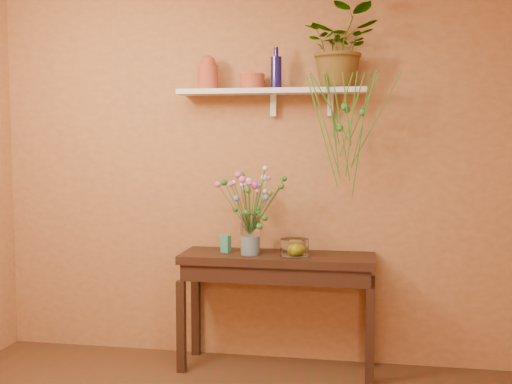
# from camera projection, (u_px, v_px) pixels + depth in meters

# --- Properties ---
(room) EXTENTS (4.04, 4.04, 2.70)m
(room) POSITION_uv_depth(u_px,v_px,m) (189.00, 199.00, 2.66)
(room) COLOR #502D1A
(room) RESTS_ON ground
(sideboard) EXTENTS (1.33, 0.43, 0.81)m
(sideboard) POSITION_uv_depth(u_px,v_px,m) (277.00, 271.00, 4.42)
(sideboard) COLOR #341D15
(sideboard) RESTS_ON ground
(wall_shelf) EXTENTS (1.30, 0.24, 0.19)m
(wall_shelf) POSITION_uv_depth(u_px,v_px,m) (273.00, 92.00, 4.44)
(wall_shelf) COLOR white
(wall_shelf) RESTS_ON room
(terracotta_jug) EXTENTS (0.18, 0.18, 0.23)m
(terracotta_jug) POSITION_uv_depth(u_px,v_px,m) (208.00, 73.00, 4.48)
(terracotta_jug) COLOR #BC452C
(terracotta_jug) RESTS_ON wall_shelf
(terracotta_pot) EXTENTS (0.19, 0.19, 0.11)m
(terracotta_pot) POSITION_uv_depth(u_px,v_px,m) (252.00, 81.00, 4.45)
(terracotta_pot) COLOR #BC452C
(terracotta_pot) RESTS_ON wall_shelf
(blue_bottle) EXTENTS (0.09, 0.09, 0.28)m
(blue_bottle) POSITION_uv_depth(u_px,v_px,m) (276.00, 72.00, 4.39)
(blue_bottle) COLOR #150E47
(blue_bottle) RESTS_ON wall_shelf
(spider_plant) EXTENTS (0.49, 0.43, 0.54)m
(spider_plant) POSITION_uv_depth(u_px,v_px,m) (341.00, 47.00, 4.32)
(spider_plant) COLOR #2D7428
(spider_plant) RESTS_ON wall_shelf
(plant_fronds) EXTENTS (0.62, 0.30, 0.81)m
(plant_fronds) POSITION_uv_depth(u_px,v_px,m) (346.00, 117.00, 4.20)
(plant_fronds) COLOR #2D7428
(plant_fronds) RESTS_ON wall_shelf
(glass_vase) EXTENTS (0.13, 0.13, 0.27)m
(glass_vase) POSITION_uv_depth(u_px,v_px,m) (250.00, 238.00, 4.38)
(glass_vase) COLOR white
(glass_vase) RESTS_ON sideboard
(bouquet) EXTENTS (0.49, 0.45, 0.47)m
(bouquet) POSITION_uv_depth(u_px,v_px,m) (250.00, 192.00, 4.35)
(bouquet) COLOR #386B28
(bouquet) RESTS_ON glass_vase
(glass_bowl) EXTENTS (0.19, 0.19, 0.12)m
(glass_bowl) POSITION_uv_depth(u_px,v_px,m) (295.00, 248.00, 4.34)
(glass_bowl) COLOR white
(glass_bowl) RESTS_ON sideboard
(lemon) EXTENTS (0.09, 0.09, 0.09)m
(lemon) POSITION_uv_depth(u_px,v_px,m) (296.00, 249.00, 4.34)
(lemon) COLOR yellow
(lemon) RESTS_ON glass_bowl
(carton) EXTENTS (0.07, 0.06, 0.12)m
(carton) POSITION_uv_depth(u_px,v_px,m) (226.00, 244.00, 4.48)
(carton) COLOR #256B7C
(carton) RESTS_ON sideboard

